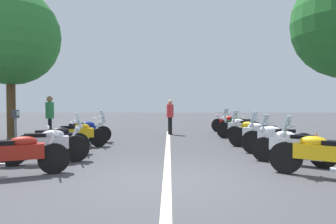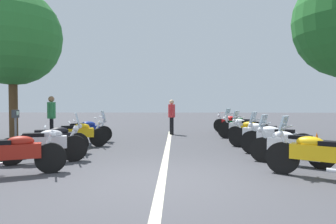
# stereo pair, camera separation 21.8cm
# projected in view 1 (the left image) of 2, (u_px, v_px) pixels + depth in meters

# --- Properties ---
(ground_plane) EXTENTS (80.00, 80.00, 0.00)m
(ground_plane) POSITION_uv_depth(u_px,v_px,m) (167.00, 181.00, 5.75)
(ground_plane) COLOR #424247
(lane_centre_stripe) EXTENTS (13.05, 0.16, 0.01)m
(lane_centre_stripe) POSITION_uv_depth(u_px,v_px,m) (168.00, 152.00, 9.24)
(lane_centre_stripe) COLOR beige
(lane_centre_stripe) RESTS_ON ground_plane
(motorcycle_left_row_0) EXTENTS (1.02, 2.03, 1.00)m
(motorcycle_left_row_0) POSITION_uv_depth(u_px,v_px,m) (15.00, 154.00, 6.10)
(motorcycle_left_row_0) COLOR black
(motorcycle_left_row_0) RESTS_ON ground_plane
(motorcycle_left_row_1) EXTENTS (0.99, 1.99, 1.01)m
(motorcycle_left_row_1) POSITION_uv_depth(u_px,v_px,m) (46.00, 145.00, 7.40)
(motorcycle_left_row_1) COLOR black
(motorcycle_left_row_1) RESTS_ON ground_plane
(motorcycle_left_row_2) EXTENTS (0.95, 1.91, 1.20)m
(motorcycle_left_row_2) POSITION_uv_depth(u_px,v_px,m) (54.00, 139.00, 8.53)
(motorcycle_left_row_2) COLOR black
(motorcycle_left_row_2) RESTS_ON ground_plane
(motorcycle_left_row_3) EXTENTS (1.02, 1.99, 0.99)m
(motorcycle_left_row_3) POSITION_uv_depth(u_px,v_px,m) (76.00, 134.00, 9.99)
(motorcycle_left_row_3) COLOR black
(motorcycle_left_row_3) RESTS_ON ground_plane
(motorcycle_left_row_4) EXTENTS (1.08, 1.97, 1.20)m
(motorcycle_left_row_4) POSITION_uv_depth(u_px,v_px,m) (83.00, 131.00, 11.13)
(motorcycle_left_row_4) COLOR black
(motorcycle_left_row_4) RESTS_ON ground_plane
(motorcycle_right_row_0) EXTENTS (1.32, 1.78, 1.22)m
(motorcycle_right_row_0) POSITION_uv_depth(u_px,v_px,m) (322.00, 154.00, 6.00)
(motorcycle_right_row_0) COLOR black
(motorcycle_right_row_0) RESTS_ON ground_plane
(motorcycle_right_row_1) EXTENTS (1.27, 1.69, 1.20)m
(motorcycle_right_row_1) POSITION_uv_depth(u_px,v_px,m) (291.00, 145.00, 7.31)
(motorcycle_right_row_1) COLOR black
(motorcycle_right_row_1) RESTS_ON ground_plane
(motorcycle_right_row_2) EXTENTS (1.22, 1.80, 1.23)m
(motorcycle_right_row_2) POSITION_uv_depth(u_px,v_px,m) (276.00, 139.00, 8.51)
(motorcycle_right_row_2) COLOR black
(motorcycle_right_row_2) RESTS_ON ground_plane
(motorcycle_right_row_3) EXTENTS (1.26, 1.95, 1.01)m
(motorcycle_right_row_3) POSITION_uv_depth(u_px,v_px,m) (261.00, 134.00, 9.89)
(motorcycle_right_row_3) COLOR black
(motorcycle_right_row_3) RESTS_ON ground_plane
(motorcycle_right_row_4) EXTENTS (1.30, 1.76, 1.19)m
(motorcycle_right_row_4) POSITION_uv_depth(u_px,v_px,m) (252.00, 131.00, 11.14)
(motorcycle_right_row_4) COLOR black
(motorcycle_right_row_4) RESTS_ON ground_plane
(motorcycle_right_row_5) EXTENTS (1.16, 1.93, 1.02)m
(motorcycle_right_row_5) POSITION_uv_depth(u_px,v_px,m) (241.00, 128.00, 12.38)
(motorcycle_right_row_5) COLOR black
(motorcycle_right_row_5) RESTS_ON ground_plane
(motorcycle_right_row_6) EXTENTS (1.37, 1.73, 1.22)m
(motorcycle_right_row_6) POSITION_uv_depth(u_px,v_px,m) (239.00, 125.00, 13.76)
(motorcycle_right_row_6) COLOR black
(motorcycle_right_row_6) RESTS_ON ground_plane
(motorcycle_right_row_7) EXTENTS (1.42, 1.79, 1.02)m
(motorcycle_right_row_7) POSITION_uv_depth(u_px,v_px,m) (231.00, 123.00, 15.03)
(motorcycle_right_row_7) COLOR black
(motorcycle_right_row_7) RESTS_ON ground_plane
(parking_meter) EXTENTS (0.19, 0.14, 1.29)m
(parking_meter) POSITION_uv_depth(u_px,v_px,m) (16.00, 124.00, 8.40)
(parking_meter) COLOR slate
(parking_meter) RESTS_ON ground_plane
(traffic_cone_2) EXTENTS (0.36, 0.36, 0.61)m
(traffic_cone_2) POSITION_uv_depth(u_px,v_px,m) (316.00, 142.00, 9.18)
(traffic_cone_2) COLOR orange
(traffic_cone_2) RESTS_ON ground_plane
(bystander_0) EXTENTS (0.51, 0.32, 1.63)m
(bystander_0) POSITION_uv_depth(u_px,v_px,m) (170.00, 114.00, 14.17)
(bystander_0) COLOR black
(bystander_0) RESTS_ON ground_plane
(bystander_1) EXTENTS (0.50, 0.32, 1.75)m
(bystander_1) POSITION_uv_depth(u_px,v_px,m) (50.00, 114.00, 11.95)
(bystander_1) COLOR black
(bystander_1) RESTS_ON ground_plane
(roadside_tree_0) EXTENTS (3.71, 3.71, 5.88)m
(roadside_tree_0) POSITION_uv_depth(u_px,v_px,m) (10.00, 36.00, 11.53)
(roadside_tree_0) COLOR brown
(roadside_tree_0) RESTS_ON ground_plane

